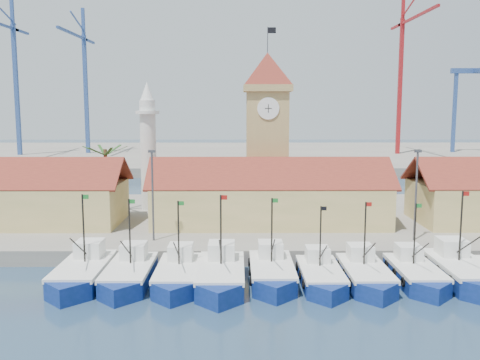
{
  "coord_description": "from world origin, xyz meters",
  "views": [
    {
      "loc": [
        -3.64,
        -39.95,
        14.72
      ],
      "look_at": [
        -3.36,
        18.0,
        6.74
      ],
      "focal_mm": 40.0,
      "sensor_mm": 36.0,
      "label": 1
    }
  ],
  "objects_px": {
    "clock_tower": "(267,129)",
    "minaret": "(148,146)",
    "boat_5": "(321,278)",
    "boat_0": "(82,275)"
  },
  "relations": [
    {
      "from": "boat_0",
      "to": "boat_5",
      "type": "height_order",
      "value": "boat_0"
    },
    {
      "from": "boat_5",
      "to": "clock_tower",
      "type": "height_order",
      "value": "clock_tower"
    },
    {
      "from": "boat_5",
      "to": "clock_tower",
      "type": "distance_m",
      "value": 26.21
    },
    {
      "from": "boat_5",
      "to": "minaret",
      "type": "bearing_deg",
      "value": 125.67
    },
    {
      "from": "boat_0",
      "to": "minaret",
      "type": "distance_m",
      "value": 26.47
    },
    {
      "from": "boat_5",
      "to": "clock_tower",
      "type": "relative_size",
      "value": 0.4
    },
    {
      "from": "clock_tower",
      "to": "minaret",
      "type": "xyz_separation_m",
      "value": [
        -15.0,
        2.0,
        -2.23
      ]
    },
    {
      "from": "clock_tower",
      "to": "minaret",
      "type": "height_order",
      "value": "clock_tower"
    },
    {
      "from": "boat_0",
      "to": "minaret",
      "type": "xyz_separation_m",
      "value": [
        1.61,
        24.87,
        8.91
      ]
    },
    {
      "from": "boat_5",
      "to": "minaret",
      "type": "height_order",
      "value": "minaret"
    }
  ]
}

